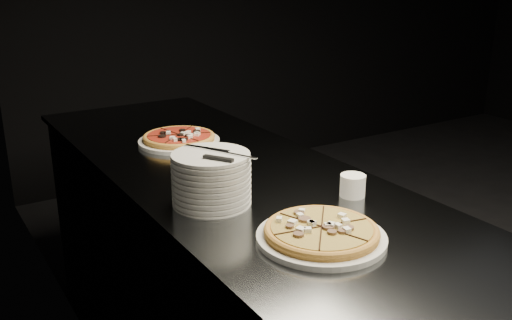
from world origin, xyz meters
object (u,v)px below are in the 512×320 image
plate_stack (211,179)px  ramekin (353,185)px  pizza_mushroom (321,233)px  counter (249,305)px  pizza_tomato (179,138)px  cutlery (216,154)px

plate_stack → ramekin: 0.42m
pizza_mushroom → counter: bearing=81.5°
counter → pizza_tomato: size_ratio=6.97×
cutlery → ramekin: 0.42m
ramekin → counter: bearing=124.7°
pizza_tomato → ramekin: size_ratio=4.67×
pizza_tomato → cutlery: (-0.16, -0.61, 0.13)m
counter → cutlery: (-0.18, -0.12, 0.61)m
pizza_mushroom → plate_stack: (-0.12, 0.35, 0.05)m
cutlery → pizza_mushroom: bearing=-103.8°
counter → ramekin: size_ratio=32.57×
pizza_tomato → ramekin: 0.79m
pizza_tomato → plate_stack: size_ratio=1.58×
plate_stack → cutlery: cutlery is taller
ramekin → cutlery: bearing=157.3°
counter → cutlery: bearing=-145.9°
pizza_tomato → counter: bearing=-87.9°
counter → pizza_mushroom: (-0.07, -0.45, 0.48)m
ramekin → pizza_tomato: bearing=105.3°
plate_stack → ramekin: plate_stack is taller
cutlery → ramekin: size_ratio=3.06×
counter → ramekin: bearing=-55.3°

